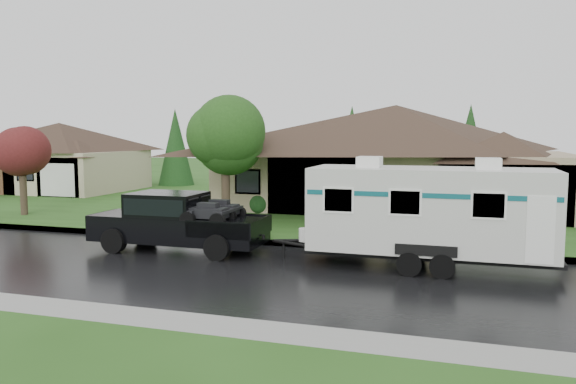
# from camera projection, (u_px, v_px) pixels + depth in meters

# --- Properties ---
(ground) EXTENTS (140.00, 140.00, 0.00)m
(ground) POSITION_uv_depth(u_px,v_px,m) (284.00, 259.00, 18.73)
(ground) COLOR #275119
(ground) RESTS_ON ground
(road) EXTENTS (140.00, 8.00, 0.01)m
(road) POSITION_uv_depth(u_px,v_px,m) (264.00, 273.00, 16.83)
(road) COLOR black
(road) RESTS_ON ground
(curb) EXTENTS (140.00, 0.50, 0.15)m
(curb) POSITION_uv_depth(u_px,v_px,m) (303.00, 245.00, 20.86)
(curb) COLOR gray
(curb) RESTS_ON ground
(lawn) EXTENTS (140.00, 26.00, 0.15)m
(lawn) POSITION_uv_depth(u_px,v_px,m) (362.00, 204.00, 32.96)
(lawn) COLOR #275119
(lawn) RESTS_ON ground
(house_main) EXTENTS (19.44, 10.80, 6.90)m
(house_main) POSITION_uv_depth(u_px,v_px,m) (401.00, 144.00, 30.82)
(house_main) COLOR #9E896B
(house_main) RESTS_ON lawn
(house_far) EXTENTS (10.80, 8.64, 5.80)m
(house_far) POSITION_uv_depth(u_px,v_px,m) (61.00, 151.00, 39.93)
(house_far) COLOR #BEAC8D
(house_far) RESTS_ON lawn
(tree_left_green) EXTENTS (3.38, 3.38, 5.59)m
(tree_left_green) POSITION_uv_depth(u_px,v_px,m) (225.00, 137.00, 25.01)
(tree_left_green) COLOR #382B1E
(tree_left_green) RESTS_ON lawn
(tree_red) EXTENTS (2.69, 2.69, 4.45)m
(tree_red) POSITION_uv_depth(u_px,v_px,m) (22.00, 153.00, 27.73)
(tree_red) COLOR #382B1E
(tree_red) RESTS_ON lawn
(shrub_row) EXTENTS (13.60, 1.00, 1.00)m
(shrub_row) POSITION_uv_depth(u_px,v_px,m) (383.00, 208.00, 26.90)
(shrub_row) COLOR #143814
(shrub_row) RESTS_ON lawn
(pickup_truck) EXTENTS (6.26, 2.38, 2.09)m
(pickup_truck) POSITION_uv_depth(u_px,v_px,m) (175.00, 220.00, 20.04)
(pickup_truck) COLOR black
(pickup_truck) RESTS_ON ground
(travel_trailer) EXTENTS (7.72, 2.71, 3.46)m
(travel_trailer) POSITION_uv_depth(u_px,v_px,m) (429.00, 210.00, 17.35)
(travel_trailer) COLOR silver
(travel_trailer) RESTS_ON ground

